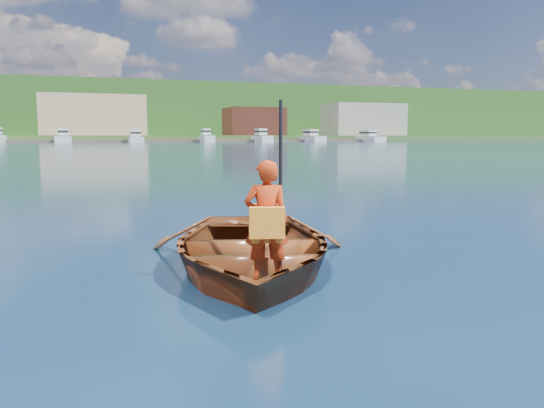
{
  "coord_description": "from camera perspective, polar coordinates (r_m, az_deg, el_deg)",
  "views": [
    {
      "loc": [
        -1.73,
        -5.94,
        1.51
      ],
      "look_at": [
        0.08,
        -0.12,
        0.74
      ],
      "focal_mm": 35.0,
      "sensor_mm": 36.0,
      "label": 1
    }
  ],
  "objects": [
    {
      "name": "dock",
      "position": [
        153.98,
        -16.09,
        6.52
      ],
      "size": [
        160.05,
        9.0,
        0.8
      ],
      "color": "brown",
      "rests_on": "ground"
    },
    {
      "name": "ground",
      "position": [
        6.37,
        -1.02,
        -6.53
      ],
      "size": [
        600.0,
        600.0,
        0.0
      ],
      "color": "#0E1C47",
      "rests_on": "ground"
    },
    {
      "name": "marina_yachts",
      "position": [
        149.82,
        -12.46,
        7.0
      ],
      "size": [
        143.41,
        13.82,
        4.41
      ],
      "color": "silver",
      "rests_on": "ground"
    },
    {
      "name": "child_paddler",
      "position": [
        5.18,
        -0.59,
        -1.82
      ],
      "size": [
        0.49,
        0.4,
        1.78
      ],
      "color": "red",
      "rests_on": "ground"
    },
    {
      "name": "waterfront_buildings",
      "position": [
        171.16,
        -19.5,
        8.89
      ],
      "size": [
        202.0,
        16.0,
        14.0
      ],
      "color": "brown",
      "rests_on": "ground"
    },
    {
      "name": "rowboat",
      "position": [
        6.15,
        -2.41,
        -4.74
      ],
      "size": [
        3.51,
        4.3,
        0.78
      ],
      "color": "maroon",
      "rests_on": "ground"
    },
    {
      "name": "shoreline",
      "position": [
        242.71,
        -17.05,
        8.98
      ],
      "size": [
        400.0,
        140.0,
        22.0
      ],
      "color": "#3D5E2B",
      "rests_on": "ground"
    },
    {
      "name": "hillside_trees",
      "position": [
        240.41,
        -15.03,
        10.67
      ],
      "size": [
        302.8,
        86.12,
        25.61
      ],
      "color": "#382314",
      "rests_on": "ground"
    }
  ]
}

